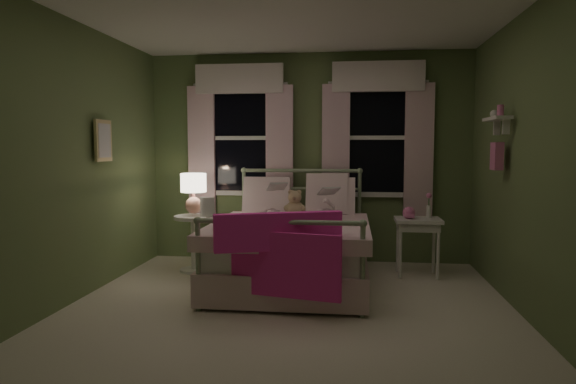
# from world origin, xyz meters

# --- Properties ---
(room_shell) EXTENTS (4.20, 4.20, 4.20)m
(room_shell) POSITION_xyz_m (0.00, 0.00, 1.30)
(room_shell) COLOR white
(room_shell) RESTS_ON ground
(bed) EXTENTS (1.58, 2.04, 1.18)m
(bed) POSITION_xyz_m (-0.06, 0.93, 0.38)
(bed) COLOR white
(bed) RESTS_ON ground
(pink_throw) EXTENTS (1.08, 0.46, 0.71)m
(pink_throw) POSITION_xyz_m (-0.07, -0.09, 0.61)
(pink_throw) COLOR #FF31B1
(pink_throw) RESTS_ON bed
(child_left) EXTENTS (0.30, 0.21, 0.79)m
(child_left) POSITION_xyz_m (-0.35, 1.36, 0.96)
(child_left) COLOR #F7D1DD
(child_left) RESTS_ON bed
(child_right) EXTENTS (0.44, 0.37, 0.79)m
(child_right) POSITION_xyz_m (0.21, 1.36, 0.96)
(child_right) COLOR #F7D1DD
(child_right) RESTS_ON bed
(book_left) EXTENTS (0.22, 0.17, 0.26)m
(book_left) POSITION_xyz_m (-0.35, 1.11, 0.96)
(book_left) COLOR beige
(book_left) RESTS_ON child_left
(book_right) EXTENTS (0.22, 0.17, 0.26)m
(book_right) POSITION_xyz_m (0.21, 1.11, 0.92)
(book_right) COLOR beige
(book_right) RESTS_ON child_right
(teddy_bear) EXTENTS (0.24, 0.20, 0.33)m
(teddy_bear) POSITION_xyz_m (-0.07, 1.20, 0.79)
(teddy_bear) COLOR tan
(teddy_bear) RESTS_ON bed
(nightstand_left) EXTENTS (0.46, 0.46, 0.65)m
(nightstand_left) POSITION_xyz_m (-1.25, 1.33, 0.42)
(nightstand_left) COLOR white
(nightstand_left) RESTS_ON ground
(table_lamp) EXTENTS (0.29, 0.29, 0.46)m
(table_lamp) POSITION_xyz_m (-1.25, 1.33, 0.95)
(table_lamp) COLOR #E6A088
(table_lamp) RESTS_ON nightstand_left
(book_nightstand) EXTENTS (0.17, 0.23, 0.02)m
(book_nightstand) POSITION_xyz_m (-1.15, 1.25, 0.66)
(book_nightstand) COLOR beige
(book_nightstand) RESTS_ON nightstand_left
(nightstand_right) EXTENTS (0.50, 0.40, 0.64)m
(nightstand_right) POSITION_xyz_m (1.28, 1.41, 0.55)
(nightstand_right) COLOR white
(nightstand_right) RESTS_ON ground
(pink_toy) EXTENTS (0.14, 0.19, 0.14)m
(pink_toy) POSITION_xyz_m (1.18, 1.41, 0.71)
(pink_toy) COLOR pink
(pink_toy) RESTS_ON nightstand_right
(bud_vase) EXTENTS (0.06, 0.06, 0.28)m
(bud_vase) POSITION_xyz_m (1.40, 1.46, 0.79)
(bud_vase) COLOR white
(bud_vase) RESTS_ON nightstand_right
(window_left) EXTENTS (1.34, 0.13, 1.96)m
(window_left) POSITION_xyz_m (-0.85, 2.03, 1.62)
(window_left) COLOR black
(window_left) RESTS_ON room_shell
(window_right) EXTENTS (1.34, 0.13, 1.96)m
(window_right) POSITION_xyz_m (0.85, 2.03, 1.62)
(window_right) COLOR black
(window_right) RESTS_ON room_shell
(wall_shelf) EXTENTS (0.15, 0.50, 0.60)m
(wall_shelf) POSITION_xyz_m (1.90, 0.70, 1.52)
(wall_shelf) COLOR white
(wall_shelf) RESTS_ON room_shell
(framed_picture) EXTENTS (0.03, 0.32, 0.42)m
(framed_picture) POSITION_xyz_m (-1.95, 0.60, 1.50)
(framed_picture) COLOR beige
(framed_picture) RESTS_ON room_shell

